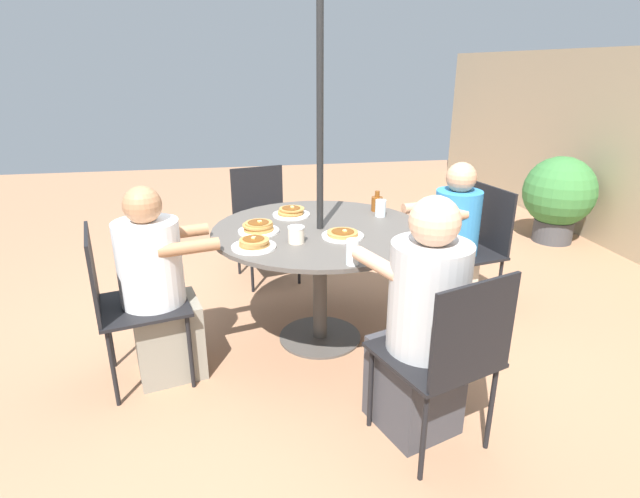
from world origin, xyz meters
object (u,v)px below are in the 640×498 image
pancake_plate_a (291,212)px  pancake_plate_c (259,228)px  patio_chair_north (473,242)px  drinking_glass_a (353,252)px  syrup_bottle (377,203)px  patio_chair_east (263,216)px  patio_chair_south (124,297)px  drinking_glass_b (381,208)px  potted_shrub (559,195)px  pancake_plate_b (254,244)px  diner_north (451,247)px  pancake_plate_d (343,235)px  diner_south (159,294)px  coffee_cup (296,235)px  patio_table (320,246)px  diner_west (422,330)px  patio_chair_west (448,352)px

pancake_plate_a → pancake_plate_c: pancake_plate_c is taller
patio_chair_north → drinking_glass_a: (0.83, -1.08, 0.30)m
patio_chair_north → syrup_bottle: (-0.09, -0.69, 0.29)m
syrup_bottle → patio_chair_east: bearing=-138.1°
patio_chair_south → drinking_glass_b: size_ratio=8.28×
potted_shrub → pancake_plate_b: bearing=-60.3°
diner_north → patio_chair_south: 2.14m
pancake_plate_d → diner_south: bearing=-87.1°
patio_chair_north → potted_shrub: 1.99m
pancake_plate_c → drinking_glass_b: size_ratio=2.22×
pancake_plate_a → drinking_glass_b: size_ratio=2.22×
diner_north → drinking_glass_b: size_ratio=10.01×
coffee_cup → patio_chair_north: bearing=109.2°
patio_table → patio_chair_north: bearing=101.1°
coffee_cup → pancake_plate_c: bearing=-139.1°
diner_north → patio_chair_east: size_ratio=1.21×
syrup_bottle → coffee_cup: size_ratio=1.47×
drinking_glass_a → diner_west: bearing=38.8°
patio_chair_south → pancake_plate_a: (-0.58, 0.98, 0.26)m
patio_table → diner_north: bearing=101.1°
diner_south → pancake_plate_d: 1.08m
syrup_bottle → patio_chair_north: bearing=82.6°
patio_chair_east → pancake_plate_c: bearing=71.3°
diner_north → diner_south: size_ratio=0.98×
diner_south → coffee_cup: 0.83m
pancake_plate_d → potted_shrub: size_ratio=0.28×
diner_north → patio_chair_west: 1.41m
patio_table → drinking_glass_b: drinking_glass_b is taller
diner_north → syrup_bottle: 0.61m
patio_chair_south → potted_shrub: size_ratio=1.05×
diner_south → patio_chair_west: (0.86, 1.32, 0.01)m
patio_chair_north → patio_chair_east: same height
pancake_plate_b → diner_west: bearing=48.5°
patio_chair_north → patio_chair_west: 1.52m
patio_table → coffee_cup: coffee_cup is taller
patio_table → patio_chair_south: size_ratio=1.45×
patio_table → pancake_plate_b: pancake_plate_b is taller
patio_chair_west → pancake_plate_c: patio_chair_west is taller
patio_chair_north → syrup_bottle: size_ratio=6.57×
patio_table → drinking_glass_a: (0.60, 0.06, 0.18)m
patio_chair_south → drinking_glass_a: (0.32, 1.18, 0.30)m
patio_chair_west → pancake_plate_a: size_ratio=3.73×
diner_west → pancake_plate_c: bearing=108.0°
patio_table → syrup_bottle: (-0.31, 0.45, 0.17)m
pancake_plate_c → patio_chair_north: bearing=98.6°
pancake_plate_a → coffee_cup: (0.53, -0.04, 0.02)m
patio_chair_south → potted_shrub: (-1.76, 3.80, -0.04)m
patio_chair_west → drinking_glass_b: (-1.28, 0.06, 0.29)m
patio_chair_west → potted_shrub: 3.46m
potted_shrub → diner_south: bearing=-64.6°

